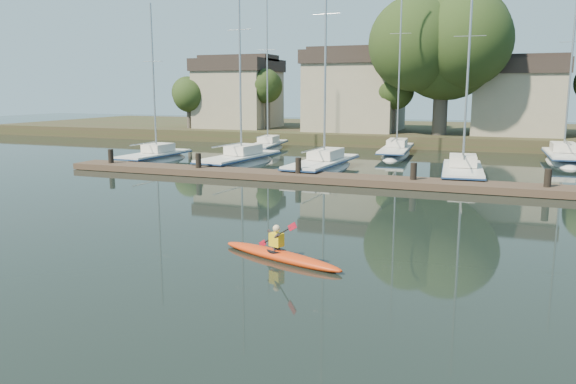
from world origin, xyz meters
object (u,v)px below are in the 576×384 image
(sailboat_3, at_px, (462,182))
(sailboat_6, at_px, (396,157))
(dock, at_px, (354,180))
(sailboat_7, at_px, (563,165))
(kayak, at_px, (280,253))
(sailboat_0, at_px, (155,164))
(sailboat_1, at_px, (240,168))
(sailboat_2, at_px, (323,174))
(sailboat_5, at_px, (267,152))

(sailboat_3, bearing_deg, sailboat_6, 113.76)
(dock, xyz_separation_m, sailboat_7, (10.86, 13.40, -0.40))
(kayak, bearing_deg, sailboat_6, 112.78)
(dock, xyz_separation_m, sailboat_0, (-14.60, 4.01, -0.39))
(sailboat_1, bearing_deg, sailboat_3, 3.39)
(dock, xyz_separation_m, sailboat_1, (-8.54, 4.36, -0.40))
(sailboat_7, bearing_deg, sailboat_0, -161.50)
(sailboat_2, bearing_deg, sailboat_3, 2.48)
(sailboat_0, bearing_deg, dock, -12.74)
(dock, relative_size, sailboat_7, 2.52)
(sailboat_0, height_order, sailboat_6, sailboat_6)
(kayak, bearing_deg, sailboat_1, 138.39)
(sailboat_7, bearing_deg, sailboat_5, 177.56)
(sailboat_0, xyz_separation_m, sailboat_7, (25.46, 9.40, -0.01))
(sailboat_0, xyz_separation_m, sailboat_6, (14.35, 9.66, 0.01))
(sailboat_0, distance_m, sailboat_3, 19.67)
(sailboat_1, bearing_deg, dock, -21.15)
(kayak, bearing_deg, sailboat_7, 89.91)
(dock, bearing_deg, sailboat_6, 91.09)
(sailboat_2, relative_size, sailboat_3, 1.19)
(kayak, relative_size, sailboat_2, 0.27)
(sailboat_6, distance_m, sailboat_7, 11.12)
(dock, bearing_deg, sailboat_2, 126.43)
(kayak, height_order, sailboat_3, sailboat_3)
(sailboat_0, relative_size, sailboat_3, 0.88)
(sailboat_2, xyz_separation_m, sailboat_6, (2.61, 9.78, 0.02))
(sailboat_2, bearing_deg, sailboat_7, 38.12)
(kayak, xyz_separation_m, dock, (-1.28, 13.45, 0.04))
(sailboat_3, xyz_separation_m, sailboat_6, (-5.33, 9.90, 0.02))
(sailboat_2, relative_size, sailboat_7, 1.14)
(sailboat_1, xyz_separation_m, sailboat_2, (5.67, -0.48, 0.00))
(sailboat_1, height_order, sailboat_2, sailboat_2)
(sailboat_5, relative_size, sailboat_6, 0.90)
(sailboat_5, bearing_deg, sailboat_0, -119.42)
(dock, height_order, sailboat_0, sailboat_0)
(kayak, xyz_separation_m, sailboat_3, (3.79, 17.21, -0.36))
(dock, height_order, sailboat_7, sailboat_7)
(dock, xyz_separation_m, sailboat_5, (-10.58, 13.66, -0.37))
(sailboat_1, bearing_deg, sailboat_2, 1.11)
(dock, relative_size, sailboat_3, 2.62)
(sailboat_6, bearing_deg, sailboat_0, -149.78)
(sailboat_7, bearing_deg, dock, -130.77)
(kayak, height_order, sailboat_6, sailboat_6)
(sailboat_3, bearing_deg, sailboat_2, 174.60)
(dock, relative_size, sailboat_2, 2.21)
(kayak, distance_m, sailboat_2, 17.83)
(sailboat_0, relative_size, sailboat_5, 0.85)
(sailboat_0, relative_size, sailboat_7, 0.85)
(sailboat_0, bearing_deg, sailboat_5, 69.95)
(kayak, xyz_separation_m, sailboat_7, (9.58, 26.85, -0.37))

